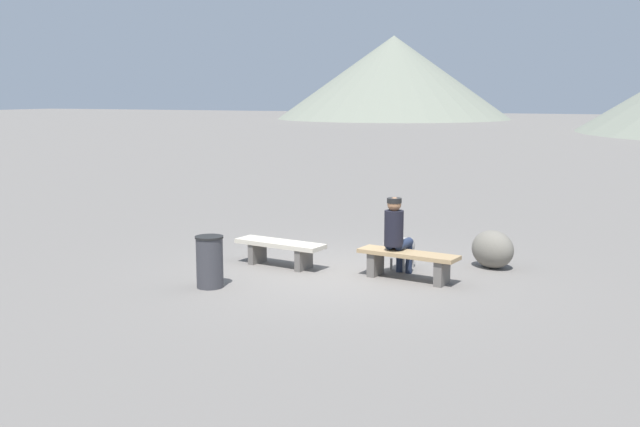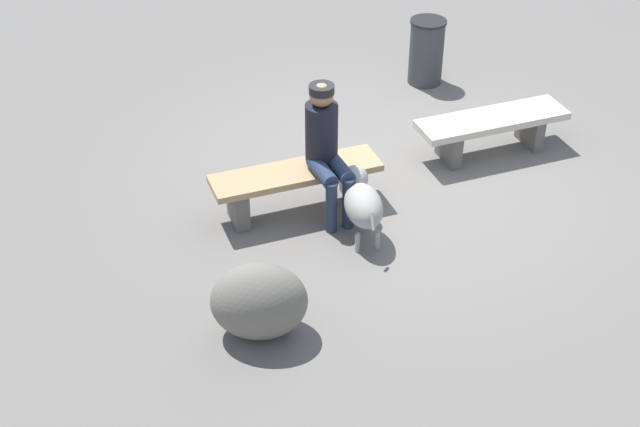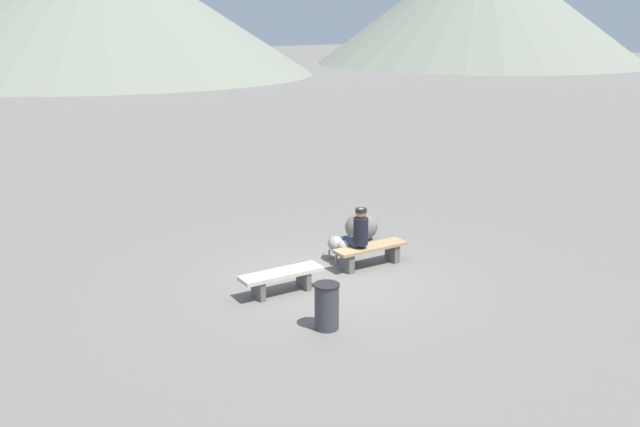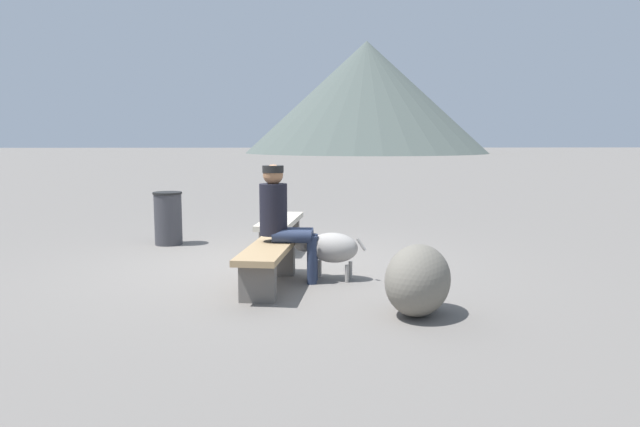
{
  "view_description": "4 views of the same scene",
  "coord_description": "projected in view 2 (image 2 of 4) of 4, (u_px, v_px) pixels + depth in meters",
  "views": [
    {
      "loc": [
        4.56,
        -11.23,
        2.98
      ],
      "look_at": [
        -0.92,
        1.3,
        0.78
      ],
      "focal_mm": 42.15,
      "sensor_mm": 36.0,
      "label": 1
    },
    {
      "loc": [
        4.44,
        6.51,
        5.03
      ],
      "look_at": [
        1.38,
        1.03,
        0.59
      ],
      "focal_mm": 49.98,
      "sensor_mm": 36.0,
      "label": 2
    },
    {
      "loc": [
        -8.39,
        -9.4,
        5.04
      ],
      "look_at": [
        1.24,
        1.9,
        0.76
      ],
      "focal_mm": 37.66,
      "sensor_mm": 36.0,
      "label": 3
    },
    {
      "loc": [
        7.38,
        0.43,
        1.61
      ],
      "look_at": [
        1.03,
        0.69,
        0.8
      ],
      "focal_mm": 32.74,
      "sensor_mm": 36.0,
      "label": 4
    }
  ],
  "objects": [
    {
      "name": "ground",
      "position": [
        386.0,
        175.0,
        9.33
      ],
      "size": [
        210.0,
        210.0,
        0.06
      ],
      "primitive_type": "cube",
      "color": "slate"
    },
    {
      "name": "trash_bin",
      "position": [
        426.0,
        52.0,
        10.79
      ],
      "size": [
        0.44,
        0.44,
        0.81
      ],
      "color": "#38383D",
      "rests_on": "ground"
    },
    {
      "name": "bench_left",
      "position": [
        492.0,
        126.0,
        9.47
      ],
      "size": [
        1.7,
        0.7,
        0.44
      ],
      "rotation": [
        0.0,
        0.0,
        -0.15
      ],
      "color": "#605B56",
      "rests_on": "ground"
    },
    {
      "name": "seated_person",
      "position": [
        326.0,
        143.0,
        8.33
      ],
      "size": [
        0.37,
        0.66,
        1.33
      ],
      "rotation": [
        0.0,
        0.0,
        -0.11
      ],
      "color": "black",
      "rests_on": "ground"
    },
    {
      "name": "dog",
      "position": [
        362.0,
        200.0,
        8.22
      ],
      "size": [
        0.5,
        0.84,
        0.57
      ],
      "rotation": [
        0.0,
        0.0,
        4.41
      ],
      "color": "gray",
      "rests_on": "ground"
    },
    {
      "name": "bench_right",
      "position": [
        296.0,
        182.0,
        8.58
      ],
      "size": [
        1.7,
        0.68,
        0.46
      ],
      "rotation": [
        0.0,
        0.0,
        -0.15
      ],
      "color": "#605B56",
      "rests_on": "ground"
    },
    {
      "name": "boulder",
      "position": [
        259.0,
        301.0,
        7.15
      ],
      "size": [
        0.97,
        0.88,
        0.66
      ],
      "primitive_type": "ellipsoid",
      "rotation": [
        0.0,
        0.0,
        2.65
      ],
      "color": "#6B665B",
      "rests_on": "ground"
    }
  ]
}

